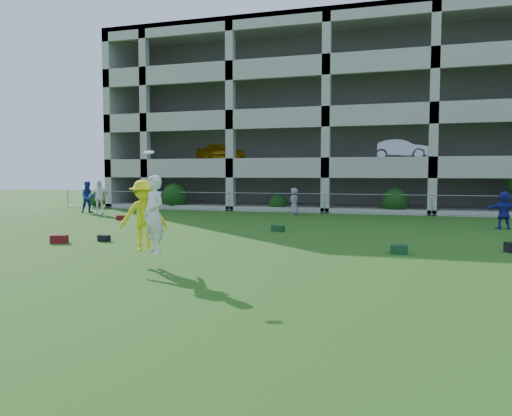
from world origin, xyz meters
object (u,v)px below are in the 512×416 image
(bystander_a, at_px, (88,197))
(parking_garage, at_px, (344,125))
(bystander_d, at_px, (504,210))
(bystander_b, at_px, (99,198))
(crate_d, at_px, (512,247))
(bystander_c, at_px, (294,201))
(frisbee_contest, at_px, (147,215))

(bystander_a, height_order, parking_garage, parking_garage)
(bystander_d, bearing_deg, bystander_b, -14.09)
(bystander_a, height_order, crate_d, bystander_a)
(bystander_b, height_order, bystander_c, bystander_b)
(parking_garage, bearing_deg, bystander_d, -59.64)
(bystander_b, bearing_deg, bystander_d, -37.83)
(crate_d, xyz_separation_m, frisbee_contest, (-9.36, -5.20, 1.16))
(bystander_b, height_order, crate_d, bystander_b)
(bystander_c, xyz_separation_m, bystander_d, (10.11, -4.44, 0.04))
(bystander_d, xyz_separation_m, parking_garage, (-8.64, 14.74, 5.20))
(bystander_a, bearing_deg, frisbee_contest, -96.21)
(bystander_d, relative_size, crate_d, 4.63)
(bystander_a, relative_size, bystander_c, 1.22)
(parking_garage, bearing_deg, bystander_a, -137.25)
(crate_d, relative_size, parking_garage, 0.01)
(frisbee_contest, bearing_deg, bystander_c, 89.61)
(parking_garage, bearing_deg, bystander_b, -132.26)
(bystander_c, bearing_deg, frisbee_contest, -5.41)
(bystander_a, height_order, bystander_d, bystander_a)
(bystander_b, distance_m, parking_garage, 18.82)
(bystander_c, bearing_deg, bystander_a, -84.58)
(bystander_d, height_order, crate_d, bystander_d)
(bystander_a, distance_m, parking_garage, 19.14)
(bystander_c, distance_m, crate_d, 14.58)
(bystander_b, height_order, parking_garage, parking_garage)
(bystander_c, distance_m, parking_garage, 11.66)
(bystander_b, xyz_separation_m, bystander_c, (10.72, 3.12, -0.21))
(frisbee_contest, bearing_deg, bystander_a, 130.04)
(bystander_c, height_order, crate_d, bystander_c)
(bystander_a, distance_m, crate_d, 23.18)
(bystander_c, xyz_separation_m, frisbee_contest, (-0.11, -16.47, 0.54))
(bystander_d, distance_m, frisbee_contest, 15.79)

